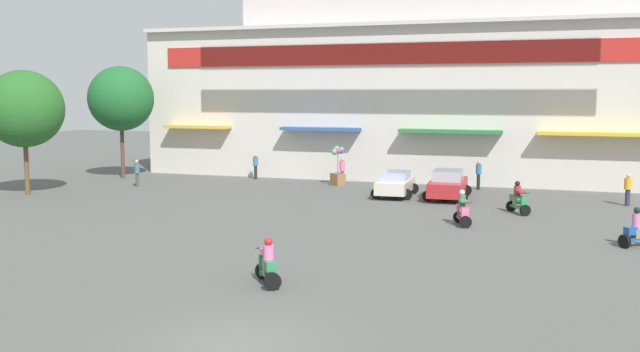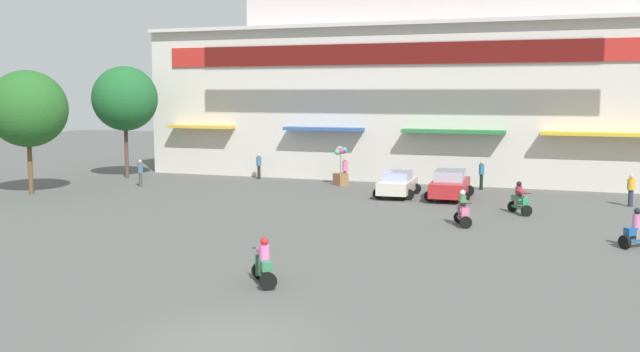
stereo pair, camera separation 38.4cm
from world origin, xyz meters
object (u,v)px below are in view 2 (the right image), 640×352
at_px(scooter_rider_3, 264,265).
at_px(parked_car_1, 450,184).
at_px(plaza_tree_0, 28,109).
at_px(pedestrian_4, 345,170).
at_px(pedestrian_0, 631,188).
at_px(scooter_rider_6, 520,201).
at_px(scooter_rider_5, 463,211).
at_px(scooter_rider_4, 638,232).
at_px(pedestrian_1, 482,173).
at_px(plaza_tree_2, 125,99).
at_px(balloon_vendor_cart, 341,168).
at_px(pedestrian_2, 259,164).
at_px(pedestrian_3, 140,171).
at_px(parked_car_0, 398,184).

bearing_deg(scooter_rider_3, parked_car_1, 83.54).
height_order(plaza_tree_0, pedestrian_4, plaza_tree_0).
xyz_separation_m(plaza_tree_0, pedestrian_0, (31.68, 6.82, -3.90)).
xyz_separation_m(parked_car_1, scooter_rider_6, (3.95, -3.74, -0.14)).
distance_m(plaza_tree_0, scooter_rider_5, 24.91).
height_order(scooter_rider_4, pedestrian_0, pedestrian_0).
bearing_deg(pedestrian_1, pedestrian_4, -173.67).
relative_size(plaza_tree_2, pedestrian_4, 4.32).
bearing_deg(scooter_rider_6, balloon_vendor_cart, 148.03).
relative_size(parked_car_1, scooter_rider_5, 2.92).
distance_m(plaza_tree_2, balloon_vendor_cart, 15.39).
xyz_separation_m(parked_car_1, pedestrian_2, (-13.48, 4.59, 0.19)).
relative_size(plaza_tree_0, scooter_rider_5, 4.49).
height_order(plaza_tree_0, balloon_vendor_cart, plaza_tree_0).
bearing_deg(plaza_tree_0, scooter_rider_3, -32.73).
relative_size(plaza_tree_0, plaza_tree_2, 0.93).
bearing_deg(scooter_rider_5, scooter_rider_6, 62.57).
height_order(scooter_rider_5, balloon_vendor_cart, balloon_vendor_cart).
relative_size(scooter_rider_4, scooter_rider_5, 0.97).
relative_size(scooter_rider_5, pedestrian_3, 0.94).
bearing_deg(parked_car_0, scooter_rider_4, -40.48).
distance_m(pedestrian_1, pedestrian_2, 14.60).
bearing_deg(pedestrian_3, plaza_tree_0, -128.70).
xyz_separation_m(scooter_rider_6, pedestrian_3, (-22.64, 2.37, 0.31)).
relative_size(parked_car_0, pedestrian_3, 2.45).
relative_size(parked_car_1, pedestrian_1, 2.65).
bearing_deg(plaza_tree_0, scooter_rider_5, -3.30).
bearing_deg(scooter_rider_3, pedestrian_4, 102.07).
distance_m(pedestrian_3, pedestrian_4, 12.55).
relative_size(scooter_rider_3, scooter_rider_6, 0.98).
height_order(plaza_tree_0, parked_car_1, plaza_tree_0).
height_order(plaza_tree_2, scooter_rider_3, plaza_tree_2).
bearing_deg(scooter_rider_5, scooter_rider_4, -18.42).
relative_size(plaza_tree_2, parked_car_0, 1.83).
xyz_separation_m(pedestrian_0, pedestrian_2, (-22.53, 4.07, 0.05)).
bearing_deg(scooter_rider_5, parked_car_1, 103.78).
bearing_deg(parked_car_0, plaza_tree_0, -162.51).
height_order(parked_car_1, scooter_rider_3, parked_car_1).
xyz_separation_m(plaza_tree_0, balloon_vendor_cart, (15.28, 9.61, -3.76)).
xyz_separation_m(parked_car_1, pedestrian_1, (1.11, 4.29, 0.21)).
relative_size(plaza_tree_2, parked_car_1, 1.65).
height_order(scooter_rider_3, pedestrian_3, pedestrian_3).
height_order(parked_car_1, scooter_rider_4, parked_car_1).
distance_m(parked_car_0, scooter_rider_5, 9.01).
bearing_deg(pedestrian_1, pedestrian_0, -25.44).
relative_size(parked_car_0, pedestrian_0, 2.48).
relative_size(plaza_tree_2, scooter_rider_6, 4.82).
distance_m(plaza_tree_2, parked_car_0, 19.86).
xyz_separation_m(pedestrian_1, pedestrian_4, (-8.19, -0.91, 0.00)).
bearing_deg(plaza_tree_0, pedestrian_0, 12.14).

